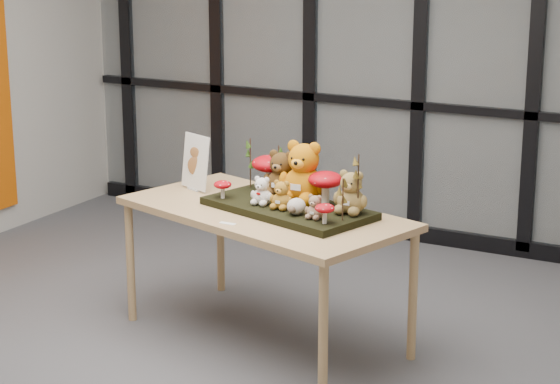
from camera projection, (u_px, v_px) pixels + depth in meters
The scene contains 23 objects.
floor at pixel (190, 343), 5.89m from camera, with size 5.00×5.00×0.00m, color #55555A.
room_shell at pixel (182, 54), 5.46m from camera, with size 5.00×5.00×5.00m.
glass_partition at pixel (364, 53), 7.63m from camera, with size 4.90×0.06×2.78m.
display_table at pixel (265, 221), 5.77m from camera, with size 1.84×1.28×0.79m.
diorama_tray at pixel (288, 208), 5.70m from camera, with size 0.96×0.48×0.04m, color black.
bear_pooh_yellow at pixel (304, 168), 5.72m from camera, with size 0.30×0.27×0.39m, color #CB7208, non-canonical shape.
bear_brown_medium at pixel (282, 171), 5.84m from camera, with size 0.23×0.21×0.30m, color #462D11, non-canonical shape.
bear_tan_back at pixel (351, 190), 5.51m from camera, with size 0.20×0.18×0.26m, color olive, non-canonical shape.
bear_small_yellow at pixel (282, 193), 5.60m from camera, with size 0.14×0.12×0.18m, color #A87220, non-canonical shape.
bear_white_bow at pixel (262, 189), 5.69m from camera, with size 0.14×0.12×0.18m, color white, non-canonical shape.
bear_beige_small at pixel (315, 205), 5.41m from camera, with size 0.11×0.10×0.15m, color #957357, non-canonical shape.
plush_cream_hedgehog at pixel (296, 205), 5.50m from camera, with size 0.08×0.07×0.10m, color beige, non-canonical shape.
mushroom_back_left at pixel (270, 172), 5.96m from camera, with size 0.21×0.21×0.24m, color #9C050D, non-canonical shape.
mushroom_back_right at pixel (326, 187), 5.64m from camera, with size 0.20×0.20×0.22m, color #9C050D, non-canonical shape.
mushroom_front_left at pixel (223, 188), 5.82m from camera, with size 0.10×0.10×0.11m, color #9C050D, non-canonical shape.
mushroom_front_right at pixel (325, 213), 5.33m from camera, with size 0.11×0.11×0.12m, color #9C050D, non-canonical shape.
sprig_green_far_left at pixel (250, 163), 6.04m from camera, with size 0.05×0.05×0.30m, color #16330B, non-canonical shape.
sprig_green_mid_left at pixel (279, 168), 5.96m from camera, with size 0.05×0.05×0.28m, color #16330B, non-canonical shape.
sprig_dry_far_right at pixel (358, 185), 5.44m from camera, with size 0.05×0.05×0.34m, color brown, non-canonical shape.
sprig_dry_mid_right at pixel (343, 199), 5.37m from camera, with size 0.05×0.05×0.23m, color brown, non-canonical shape.
sprig_green_centre at pixel (300, 178), 5.86m from camera, with size 0.05×0.05×0.21m, color #16330B, non-canonical shape.
sign_holder at pixel (195, 164), 6.14m from camera, with size 0.24×0.13×0.34m.
label_card at pixel (228, 223), 5.48m from camera, with size 0.09×0.03×0.00m, color white.
Camera 1 is at (3.03, -4.58, 2.36)m, focal length 65.00 mm.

